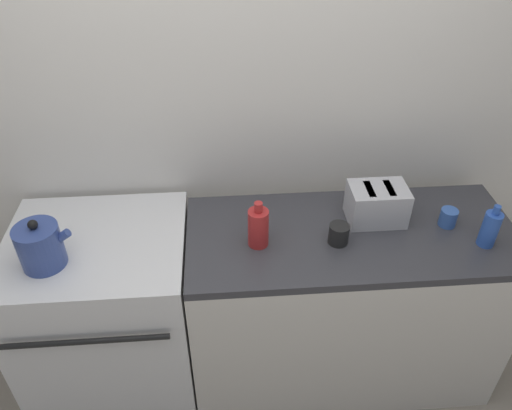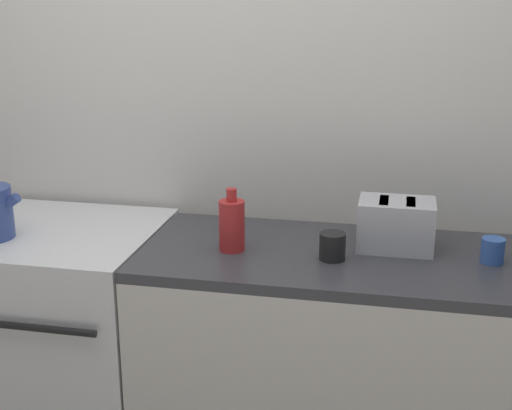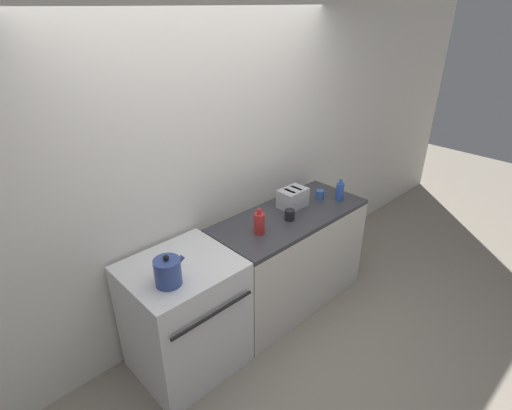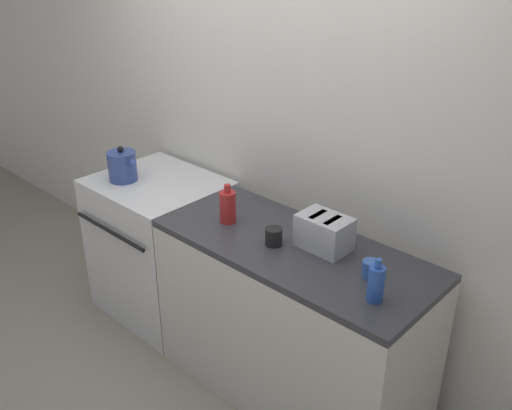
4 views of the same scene
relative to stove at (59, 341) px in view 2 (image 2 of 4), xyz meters
name	(u,v)px [view 2 (image 2 of 4)]	position (x,y,z in m)	size (l,w,h in m)	color
wall_back	(234,110)	(0.60, 0.39, 0.83)	(8.00, 0.05, 2.60)	silver
stove	(59,341)	(0.00, 0.00, 0.00)	(0.76, 0.70, 0.91)	silver
counter_block	(352,378)	(1.10, -0.03, -0.01)	(1.43, 0.61, 0.91)	silver
toaster	(396,225)	(1.22, 0.06, 0.53)	(0.25, 0.17, 0.17)	#BCBCC1
bottle_red	(232,225)	(0.69, -0.07, 0.53)	(0.08, 0.08, 0.21)	#B72828
cup_black	(332,246)	(1.03, -0.08, 0.49)	(0.08, 0.08, 0.09)	black
cup_blue	(493,250)	(1.52, -0.01, 0.48)	(0.07, 0.07, 0.08)	#3860B2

